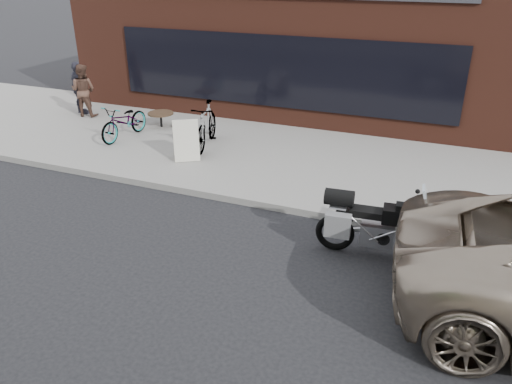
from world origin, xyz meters
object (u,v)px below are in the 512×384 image
object	(u,v)px
cafe_patron_left	(83,90)
cafe_patron_right	(79,88)
bicycle_front	(124,121)
sandwich_sign	(186,139)
motorcycle	(372,225)
cafe_table	(161,114)
bicycle_rear	(206,125)

from	to	relation	value
cafe_patron_left	cafe_patron_right	distance (m)	0.32
bicycle_front	sandwich_sign	xyz separation A→B (m)	(2.29, -0.71, 0.02)
motorcycle	cafe_table	distance (m)	8.18
motorcycle	bicycle_front	distance (m)	7.92
motorcycle	bicycle_front	size ratio (longest dim) A/B	1.22
bicycle_front	cafe_patron_right	bearing A→B (deg)	155.47
bicycle_rear	cafe_patron_left	world-z (taller)	cafe_patron_left
bicycle_front	cafe_table	distance (m)	1.28
cafe_patron_right	sandwich_sign	bearing A→B (deg)	-173.79
sandwich_sign	cafe_patron_right	xyz separation A→B (m)	(-4.98, 2.17, 0.32)
bicycle_front	cafe_patron_left	xyz separation A→B (m)	(-2.40, 1.32, 0.33)
sandwich_sign	cafe_table	bearing A→B (deg)	102.12
sandwich_sign	bicycle_rear	bearing A→B (deg)	52.23
cafe_patron_right	cafe_table	bearing A→B (deg)	-154.83
motorcycle	bicycle_rear	distance (m)	5.96
cafe_patron_left	bicycle_front	bearing A→B (deg)	141.98
cafe_table	bicycle_rear	bearing A→B (deg)	-26.42
sandwich_sign	cafe_patron_left	distance (m)	5.12
bicycle_front	cafe_patron_left	distance (m)	2.76
bicycle_rear	cafe_patron_left	size ratio (longest dim) A/B	1.20
bicycle_front	cafe_patron_right	world-z (taller)	cafe_patron_right
cafe_patron_left	cafe_patron_right	size ratio (longest dim) A/B	0.98
motorcycle	sandwich_sign	size ratio (longest dim) A/B	2.24
bicycle_front	bicycle_rear	xyz separation A→B (m)	(2.37, 0.22, 0.11)
bicycle_rear	sandwich_sign	distance (m)	0.94
motorcycle	cafe_patron_right	xyz separation A→B (m)	(-9.92, 4.70, 0.37)
sandwich_sign	cafe_patron_left	world-z (taller)	cafe_patron_left
cafe_table	cafe_patron_right	bearing A→B (deg)	175.38
motorcycle	cafe_patron_right	distance (m)	10.98
bicycle_rear	cafe_table	distance (m)	2.25
bicycle_front	cafe_patron_left	size ratio (longest dim) A/B	1.12
sandwich_sign	cafe_table	world-z (taller)	sandwich_sign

